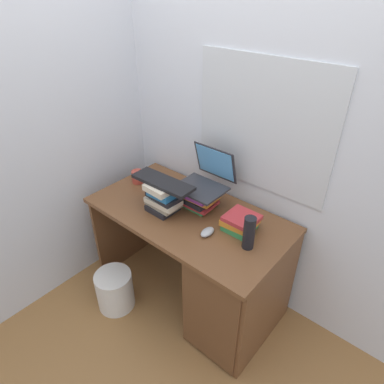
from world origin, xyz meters
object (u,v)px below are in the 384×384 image
object	(u,v)px
book_stack_side	(240,222)
computer_mouse	(207,232)
desk	(225,277)
water_bottle	(249,233)
book_stack_keyboard_riser	(163,197)
mug	(138,177)
book_stack_tall	(200,198)
wastebasket	(115,290)
laptop	(206,177)
keyboard	(163,182)

from	to	relation	value
book_stack_side	computer_mouse	bearing A→B (deg)	-125.56
desk	water_bottle	xyz separation A→B (m)	(0.14, -0.00, 0.45)
book_stack_keyboard_riser	mug	distance (m)	0.43
book_stack_keyboard_riser	computer_mouse	bearing A→B (deg)	-0.84
desk	computer_mouse	world-z (taller)	computer_mouse
book_stack_tall	water_bottle	size ratio (longest dim) A/B	1.17
mug	wastebasket	bearing A→B (deg)	-66.71
laptop	book_stack_tall	bearing A→B (deg)	-92.29
desk	keyboard	size ratio (longest dim) A/B	3.16
water_bottle	wastebasket	world-z (taller)	water_bottle
book_stack_keyboard_riser	water_bottle	bearing A→B (deg)	5.35
laptop	keyboard	distance (m)	0.29
keyboard	mug	world-z (taller)	keyboard
computer_mouse	mug	distance (m)	0.78
book_stack_keyboard_riser	book_stack_side	distance (m)	0.52
book_stack_side	laptop	xyz separation A→B (m)	(-0.33, 0.08, 0.15)
wastebasket	book_stack_tall	bearing A→B (deg)	56.48
desk	wastebasket	distance (m)	0.82
water_bottle	computer_mouse	bearing A→B (deg)	-165.53
water_bottle	wastebasket	xyz separation A→B (m)	(-0.80, -0.40, -0.71)
water_bottle	keyboard	bearing A→B (deg)	-174.98
keyboard	book_stack_side	bearing A→B (deg)	15.95
book_stack_keyboard_riser	laptop	size ratio (longest dim) A/B	0.74
book_stack_tall	book_stack_side	distance (m)	0.33
book_stack_side	keyboard	distance (m)	0.54
book_stack_tall	wastebasket	world-z (taller)	book_stack_tall
desk	laptop	xyz separation A→B (m)	(-0.31, 0.19, 0.55)
laptop	keyboard	size ratio (longest dim) A/B	0.74
computer_mouse	wastebasket	xyz separation A→B (m)	(-0.56, -0.34, -0.63)
mug	wastebasket	xyz separation A→B (m)	(0.21, -0.48, -0.66)
laptop	mug	bearing A→B (deg)	-168.77
book_stack_tall	book_stack_keyboard_riser	bearing A→B (deg)	-130.38
book_stack_side	laptop	world-z (taller)	laptop
book_stack_side	mug	xyz separation A→B (m)	(-0.89, -0.03, -0.01)
book_stack_keyboard_riser	laptop	xyz separation A→B (m)	(0.16, 0.24, 0.10)
book_stack_side	wastebasket	bearing A→B (deg)	-143.36
keyboard	mug	bearing A→B (deg)	159.91
desk	book_stack_tall	xyz separation A→B (m)	(-0.31, 0.12, 0.42)
desk	laptop	distance (m)	0.66
mug	book_stack_tall	bearing A→B (deg)	4.96
keyboard	computer_mouse	distance (m)	0.42
book_stack_side	computer_mouse	world-z (taller)	book_stack_side
water_bottle	wastebasket	distance (m)	1.15
computer_mouse	water_bottle	bearing A→B (deg)	14.47
book_stack_tall	computer_mouse	world-z (taller)	book_stack_tall
book_stack_keyboard_riser	wastebasket	world-z (taller)	book_stack_keyboard_riser
computer_mouse	wastebasket	distance (m)	0.91
desk	mug	distance (m)	0.96
book_stack_keyboard_riser	keyboard	bearing A→B (deg)	76.28
book_stack_keyboard_riser	wastebasket	xyz separation A→B (m)	(-0.19, -0.34, -0.71)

